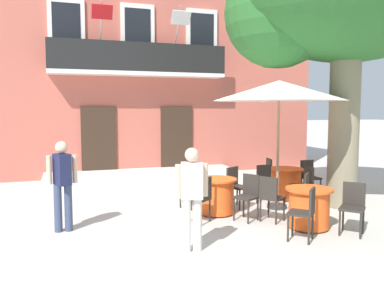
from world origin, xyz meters
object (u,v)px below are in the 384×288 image
object	(u,v)px
cafe_chair_middle_1	(201,196)
pedestrian_mid_plaza	(192,193)
cafe_chair_near_tree_2	(271,196)
cafe_chair_front_0	(309,175)
cafe_table_near_tree	(309,208)
pedestrian_near_entrance	(62,181)
cafe_chair_middle_0	(189,185)
plane_tree	(344,1)
cafe_table_middle	(216,196)
cafe_umbrella	(279,91)
cafe_chair_near_tree_1	(312,192)
cafe_table_front	(286,183)
cafe_chair_middle_2	(248,194)
cafe_chair_middle_3	(236,184)
cafe_chair_front_1	(273,173)
cafe_chair_near_tree_0	(353,205)
cafe_chair_front_2	(261,180)
cafe_chair_near_tree_3	(305,210)
cafe_chair_front_3	(305,183)

from	to	relation	value
cafe_chair_middle_1	pedestrian_mid_plaza	bearing A→B (deg)	-114.73
cafe_chair_near_tree_2	cafe_chair_front_0	world-z (taller)	same
cafe_table_near_tree	pedestrian_near_entrance	world-z (taller)	pedestrian_near_entrance
cafe_chair_middle_0	pedestrian_near_entrance	distance (m)	2.83
plane_tree	cafe_table_middle	size ratio (longest dim) A/B	7.18
cafe_chair_front_0	cafe_umbrella	size ratio (longest dim) A/B	0.31
cafe_chair_near_tree_1	cafe_table_front	bearing A→B (deg)	75.71
cafe_umbrella	plane_tree	bearing A→B (deg)	-11.19
cafe_table_near_tree	pedestrian_mid_plaza	xyz separation A→B (m)	(-2.44, -0.46, 0.53)
cafe_chair_middle_2	cafe_umbrella	bearing A→B (deg)	32.05
cafe_chair_front_0	pedestrian_near_entrance	size ratio (longest dim) A/B	0.55
cafe_chair_middle_0	cafe_table_front	size ratio (longest dim) A/B	1.05
cafe_chair_middle_3	cafe_chair_front_1	world-z (taller)	same
cafe_chair_near_tree_0	cafe_chair_front_0	world-z (taller)	same
cafe_chair_near_tree_0	cafe_chair_front_1	size ratio (longest dim) A/B	1.00
pedestrian_near_entrance	pedestrian_mid_plaza	bearing A→B (deg)	-41.32
cafe_chair_middle_0	cafe_chair_front_2	distance (m)	1.84
cafe_chair_near_tree_1	cafe_chair_near_tree_3	size ratio (longest dim) A/B	1.00
cafe_chair_near_tree_3	cafe_chair_front_3	size ratio (longest dim) A/B	1.00
plane_tree	pedestrian_mid_plaza	distance (m)	5.72
cafe_chair_near_tree_1	cafe_umbrella	bearing A→B (deg)	105.53
plane_tree	cafe_chair_middle_3	size ratio (longest dim) A/B	6.82
cafe_chair_front_3	pedestrian_mid_plaza	distance (m)	3.94
cafe_chair_near_tree_2	cafe_chair_front_3	bearing A→B (deg)	33.96
cafe_chair_middle_2	cafe_table_front	bearing A→B (deg)	39.52
cafe_chair_middle_2	cafe_chair_middle_3	distance (m)	1.04
plane_tree	cafe_chair_middle_0	bearing A→B (deg)	165.29
cafe_chair_near_tree_3	pedestrian_mid_plaza	world-z (taller)	pedestrian_mid_plaza
cafe_table_near_tree	cafe_umbrella	distance (m)	2.69
cafe_chair_near_tree_2	cafe_chair_front_1	distance (m)	2.84
cafe_chair_middle_1	cafe_table_front	xyz separation A→B (m)	(2.69, 1.35, -0.14)
cafe_chair_front_3	pedestrian_mid_plaza	world-z (taller)	pedestrian_mid_plaza
plane_tree	cafe_chair_middle_3	distance (m)	4.69
cafe_chair_near_tree_1	cafe_chair_front_2	distance (m)	1.60
cafe_chair_near_tree_2	cafe_table_front	distance (m)	2.19
cafe_chair_near_tree_3	cafe_table_front	xyz separation A→B (m)	(1.37, 2.87, -0.14)
cafe_chair_middle_0	plane_tree	bearing A→B (deg)	-14.71
cafe_umbrella	cafe_chair_middle_1	bearing A→B (deg)	-163.97
cafe_chair_near_tree_0	cafe_chair_front_3	xyz separation A→B (m)	(0.38, 2.04, 0.00)
plane_tree	cafe_chair_middle_0	world-z (taller)	plane_tree
cafe_chair_front_2	pedestrian_near_entrance	bearing A→B (deg)	-168.21
plane_tree	cafe_chair_middle_1	bearing A→B (deg)	-175.00
cafe_chair_near_tree_1	cafe_chair_middle_1	size ratio (longest dim) A/B	1.00
cafe_chair_middle_1	cafe_chair_front_1	xyz separation A→B (m)	(2.75, 2.10, 0.00)
cafe_chair_near_tree_1	cafe_chair_front_0	distance (m)	2.15
cafe_chair_middle_3	cafe_table_front	bearing A→B (deg)	14.69
cafe_table_middle	pedestrian_mid_plaza	xyz separation A→B (m)	(-1.17, -1.94, 0.53)
cafe_chair_front_2	pedestrian_mid_plaza	distance (m)	3.71
cafe_chair_near_tree_1	cafe_chair_near_tree_3	xyz separation A→B (m)	(-0.94, -1.18, 0.00)
cafe_table_near_tree	cafe_chair_near_tree_2	size ratio (longest dim) A/B	0.95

